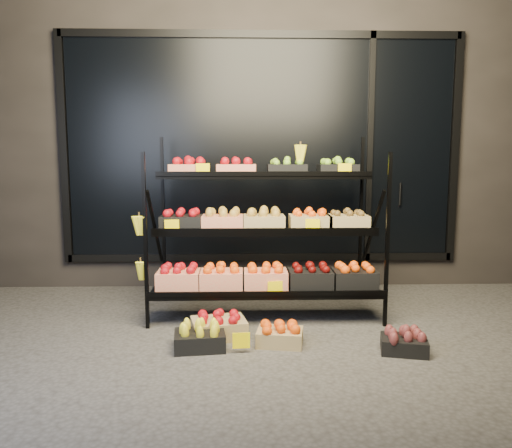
{
  "coord_description": "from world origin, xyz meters",
  "views": [
    {
      "loc": [
        -0.21,
        -3.97,
        1.45
      ],
      "look_at": [
        -0.08,
        0.55,
        0.85
      ],
      "focal_mm": 35.0,
      "sensor_mm": 36.0,
      "label": 1
    }
  ],
  "objects_px": {
    "floor_crate_left": "(219,325)",
    "floor_crate_midright": "(280,334)",
    "display_rack": "(264,230)",
    "floor_crate_midleft": "(200,337)"
  },
  "relations": [
    {
      "from": "floor_crate_left",
      "to": "floor_crate_midright",
      "type": "distance_m",
      "value": 0.52
    },
    {
      "from": "display_rack",
      "to": "floor_crate_midright",
      "type": "relative_size",
      "value": 5.61
    },
    {
      "from": "display_rack",
      "to": "floor_crate_midright",
      "type": "xyz_separation_m",
      "value": [
        0.09,
        -0.83,
        -0.7
      ]
    },
    {
      "from": "floor_crate_left",
      "to": "floor_crate_midright",
      "type": "relative_size",
      "value": 1.25
    },
    {
      "from": "floor_crate_left",
      "to": "floor_crate_midright",
      "type": "height_order",
      "value": "floor_crate_left"
    },
    {
      "from": "floor_crate_left",
      "to": "floor_crate_midleft",
      "type": "height_order",
      "value": "floor_crate_left"
    },
    {
      "from": "floor_crate_midleft",
      "to": "floor_crate_midright",
      "type": "relative_size",
      "value": 1.06
    },
    {
      "from": "floor_crate_left",
      "to": "floor_crate_midright",
      "type": "xyz_separation_m",
      "value": [
        0.49,
        -0.18,
        -0.01
      ]
    },
    {
      "from": "floor_crate_midleft",
      "to": "floor_crate_midright",
      "type": "bearing_deg",
      "value": -0.12
    },
    {
      "from": "floor_crate_midright",
      "to": "floor_crate_midleft",
      "type": "bearing_deg",
      "value": -163.91
    }
  ]
}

